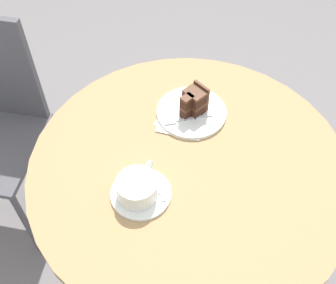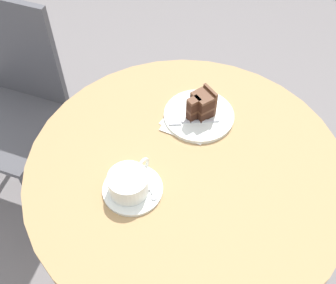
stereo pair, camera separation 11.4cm
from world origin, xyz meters
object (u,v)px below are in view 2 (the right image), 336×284
saucer (133,189)px  cake_plate (199,115)px  teaspoon (150,189)px  coffee_cup (129,182)px  fork (188,122)px  cake_slice (202,105)px  napkin (191,120)px  cafe_chair (11,95)px

saucer → cake_plate: (0.31, -0.01, 0.00)m
teaspoon → coffee_cup: bearing=-119.9°
coffee_cup → fork: size_ratio=1.10×
cake_slice → napkin: (-0.03, 0.02, -0.05)m
fork → napkin: 0.02m
saucer → napkin: bearing=0.2°
saucer → fork: (0.27, -0.00, 0.01)m
cake_plate → fork: size_ratio=1.63×
saucer → cafe_chair: 0.76m
cake_slice → teaspoon: bearing=-175.9°
saucer → cake_plate: cake_plate is taller
teaspoon → cake_slice: size_ratio=1.05×
saucer → cake_slice: bearing=-3.0°
fork → teaspoon: bearing=62.8°
fork → cake_slice: bearing=-143.9°
saucer → teaspoon: 0.04m
saucer → cake_slice: 0.32m
fork → cake_plate: bearing=-139.3°
cake_plate → cake_slice: bearing=-55.5°
napkin → saucer: bearing=-179.8°
napkin → cafe_chair: 0.75m
napkin → cafe_chair: size_ratio=0.18×
cake_slice → fork: cake_slice is taller
teaspoon → fork: (0.25, 0.04, 0.00)m
saucer → cafe_chair: size_ratio=0.18×
cake_plate → cafe_chair: cafe_chair is taller
napkin → cake_slice: bearing=-30.8°
teaspoon → napkin: bearing=126.1°
cake_slice → cafe_chair: (-0.14, 0.73, -0.24)m
teaspoon → cake_slice: 0.30m
saucer → teaspoon: size_ratio=1.68×
cake_slice → cafe_chair: size_ratio=0.10×
teaspoon → cake_slice: bearing=121.9°
fork → cafe_chair: (-0.09, 0.72, -0.21)m
coffee_cup → cake_plate: coffee_cup is taller
coffee_cup → napkin: (0.29, -0.00, -0.04)m
cake_plate → napkin: size_ratio=1.27×
cake_slice → napkin: 0.06m
cake_plate → fork: fork is taller
cake_slice → saucer: bearing=177.0°
cafe_chair → teaspoon: bearing=-25.1°
napkin → cake_plate: bearing=-25.6°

